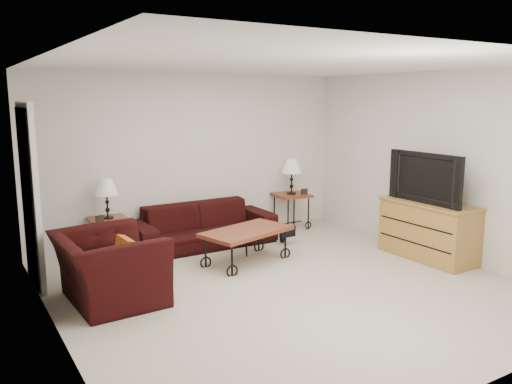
# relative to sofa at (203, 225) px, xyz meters

# --- Properties ---
(ground) EXTENTS (5.00, 5.00, 0.00)m
(ground) POSITION_rel_sofa_xyz_m (0.11, -2.02, -0.31)
(ground) COLOR beige
(ground) RESTS_ON ground
(wall_back) EXTENTS (5.00, 0.02, 2.50)m
(wall_back) POSITION_rel_sofa_xyz_m (0.11, 0.48, 0.94)
(wall_back) COLOR silver
(wall_back) RESTS_ON ground
(wall_front) EXTENTS (5.00, 0.02, 2.50)m
(wall_front) POSITION_rel_sofa_xyz_m (0.11, -4.52, 0.94)
(wall_front) COLOR silver
(wall_front) RESTS_ON ground
(wall_left) EXTENTS (0.02, 5.00, 2.50)m
(wall_left) POSITION_rel_sofa_xyz_m (-2.39, -2.02, 0.94)
(wall_left) COLOR silver
(wall_left) RESTS_ON ground
(wall_right) EXTENTS (0.02, 5.00, 2.50)m
(wall_right) POSITION_rel_sofa_xyz_m (2.61, -2.02, 0.94)
(wall_right) COLOR silver
(wall_right) RESTS_ON ground
(ceiling) EXTENTS (5.00, 5.00, 0.00)m
(ceiling) POSITION_rel_sofa_xyz_m (0.11, -2.02, 2.19)
(ceiling) COLOR white
(ceiling) RESTS_ON wall_back
(doorway) EXTENTS (0.08, 0.94, 2.04)m
(doorway) POSITION_rel_sofa_xyz_m (-2.36, -0.37, 0.71)
(doorway) COLOR black
(doorway) RESTS_ON ground
(sofa) EXTENTS (2.11, 0.83, 0.62)m
(sofa) POSITION_rel_sofa_xyz_m (0.00, 0.00, 0.00)
(sofa) COLOR black
(sofa) RESTS_ON ground
(side_table_left) EXTENTS (0.52, 0.52, 0.54)m
(side_table_left) POSITION_rel_sofa_xyz_m (-1.33, 0.18, -0.04)
(side_table_left) COLOR brown
(side_table_left) RESTS_ON ground
(side_table_right) EXTENTS (0.59, 0.59, 0.58)m
(side_table_right) POSITION_rel_sofa_xyz_m (1.70, 0.18, -0.02)
(side_table_right) COLOR brown
(side_table_right) RESTS_ON ground
(lamp_left) EXTENTS (0.32, 0.32, 0.54)m
(lamp_left) POSITION_rel_sofa_xyz_m (-1.33, 0.18, 0.50)
(lamp_left) COLOR black
(lamp_left) RESTS_ON side_table_left
(lamp_right) EXTENTS (0.36, 0.36, 0.58)m
(lamp_right) POSITION_rel_sofa_xyz_m (1.70, 0.18, 0.57)
(lamp_right) COLOR black
(lamp_right) RESTS_ON side_table_right
(photo_frame_left) EXTENTS (0.11, 0.03, 0.09)m
(photo_frame_left) POSITION_rel_sofa_xyz_m (-1.48, 0.03, 0.28)
(photo_frame_left) COLOR black
(photo_frame_left) RESTS_ON side_table_left
(photo_frame_right) EXTENTS (0.12, 0.05, 0.10)m
(photo_frame_right) POSITION_rel_sofa_xyz_m (1.85, 0.03, 0.32)
(photo_frame_right) COLOR black
(photo_frame_right) RESTS_ON side_table_right
(coffee_table) EXTENTS (1.32, 0.93, 0.45)m
(coffee_table) POSITION_rel_sofa_xyz_m (0.15, -1.01, -0.09)
(coffee_table) COLOR brown
(coffee_table) RESTS_ON ground
(armchair) EXTENTS (1.05, 1.19, 0.75)m
(armchair) POSITION_rel_sofa_xyz_m (-1.77, -1.40, 0.06)
(armchair) COLOR black
(armchair) RESTS_ON ground
(throw_pillow) EXTENTS (0.10, 0.34, 0.34)m
(throw_pillow) POSITION_rel_sofa_xyz_m (-1.62, -1.45, 0.21)
(throw_pillow) COLOR #CE661A
(throw_pillow) RESTS_ON armchair
(tv_stand) EXTENTS (0.54, 1.30, 0.78)m
(tv_stand) POSITION_rel_sofa_xyz_m (2.34, -2.12, 0.08)
(tv_stand) COLOR #A36E3C
(tv_stand) RESTS_ON ground
(television) EXTENTS (0.15, 1.16, 0.67)m
(television) POSITION_rel_sofa_xyz_m (2.32, -2.12, 0.80)
(television) COLOR black
(television) RESTS_ON tv_stand
(backpack) EXTENTS (0.44, 0.37, 0.50)m
(backpack) POSITION_rel_sofa_xyz_m (1.08, -0.48, -0.06)
(backpack) COLOR black
(backpack) RESTS_ON ground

